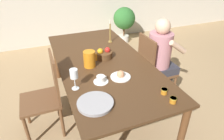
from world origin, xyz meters
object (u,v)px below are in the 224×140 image
person_seated (161,55)px  jam_jar_amber (164,91)px  serving_tray (95,103)px  bread_plate (121,76)px  candlestick_tall (110,34)px  chair_opposite (46,95)px  wine_glass_water (74,75)px  red_pitcher (89,59)px  potted_plant (124,20)px  jam_jar_red (173,100)px  fruit_bowl (104,54)px  chair_person_side (152,68)px  teacup_near_person (101,79)px

person_seated → jam_jar_amber: (-0.47, -0.74, 0.06)m
serving_tray → bread_plate: size_ratio=1.49×
bread_plate → candlestick_tall: size_ratio=0.65×
chair_opposite → wine_glass_water: bearing=-139.2°
red_pitcher → potted_plant: 2.55m
wine_glass_water → jam_jar_red: bearing=-34.8°
fruit_bowl → chair_opposite: bearing=-164.9°
chair_opposite → candlestick_tall: (1.00, 0.64, 0.35)m
chair_person_side → person_seated: bearing=72.8°
chair_opposite → teacup_near_person: bearing=-119.0°
red_pitcher → potted_plant: bearing=56.4°
jam_jar_amber → fruit_bowl: (-0.27, 0.90, 0.02)m
chair_person_side → fruit_bowl: size_ratio=4.46×
jam_jar_amber → fruit_bowl: size_ratio=0.28×
person_seated → candlestick_tall: bearing=-140.5°
jam_jar_amber → candlestick_tall: bearing=90.7°
serving_tray → candlestick_tall: bearing=63.7°
fruit_bowl → potted_plant: 2.30m
chair_person_side → chair_opposite: 1.40m
potted_plant → fruit_bowl: bearing=-121.1°
chair_person_side → jam_jar_amber: size_ratio=15.83×
chair_opposite → fruit_bowl: bearing=-74.9°
jam_jar_amber → chair_opposite: bearing=145.6°
red_pitcher → serving_tray: bearing=-102.1°
teacup_near_person → chair_person_side: bearing=23.6°
chair_opposite → potted_plant: bearing=-41.7°
potted_plant → jam_jar_amber: bearing=-107.7°
bread_plate → chair_opposite: bearing=158.7°
chair_opposite → red_pitcher: 0.61m
serving_tray → potted_plant: 3.18m
wine_glass_water → bread_plate: (0.48, 0.02, -0.14)m
bread_plate → candlestick_tall: bearing=75.3°
chair_person_side → potted_plant: chair_person_side is taller
chair_opposite → serving_tray: size_ratio=3.05×
bread_plate → jam_jar_red: bearing=-64.3°
person_seated → serving_tray: person_seated is taller
teacup_near_person → potted_plant: (1.39, 2.46, -0.22)m
red_pitcher → wine_glass_water: size_ratio=0.88×
chair_opposite → wine_glass_water: 0.57m
jam_jar_red → candlestick_tall: candlestick_tall is taller
chair_person_side → chair_opposite: (-1.39, -0.08, 0.00)m
bread_plate → jam_jar_red: bread_plate is taller
wine_glass_water → teacup_near_person: size_ratio=1.40×
candlestick_tall → chair_person_side: bearing=-55.0°
bread_plate → chair_person_side: bearing=30.0°
bread_plate → jam_jar_amber: size_ratio=3.48×
teacup_near_person → jam_jar_red: size_ratio=2.48×
bread_plate → jam_jar_red: size_ratio=3.48×
chair_person_side → jam_jar_red: bearing=-22.7°
teacup_near_person → bread_plate: bearing=1.3°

